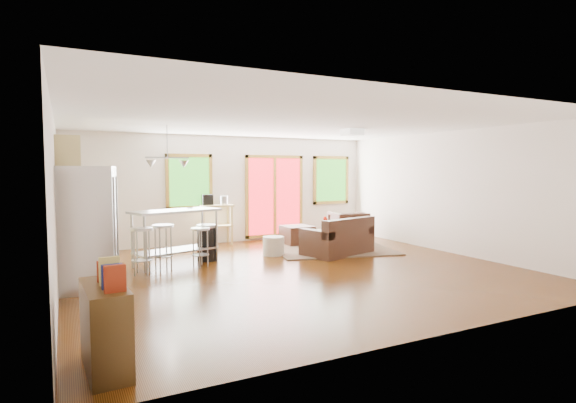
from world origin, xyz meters
name	(u,v)px	position (x,y,z in m)	size (l,w,h in m)	color
floor	(296,270)	(0.00, 0.00, -0.01)	(7.50, 7.00, 0.02)	#351904
ceiling	(296,122)	(0.00, 0.00, 2.61)	(7.50, 7.00, 0.02)	white
back_wall	(229,189)	(0.00, 3.51, 1.30)	(7.50, 0.02, 2.60)	silver
left_wall	(55,204)	(-3.76, 0.00, 1.30)	(0.02, 7.00, 2.60)	silver
right_wall	(452,192)	(3.76, 0.00, 1.30)	(0.02, 7.00, 2.60)	silver
front_wall	(449,215)	(0.00, -3.51, 1.30)	(7.50, 0.02, 2.60)	silver
window_left	(189,182)	(-1.00, 3.46, 1.50)	(1.10, 0.05, 1.30)	#24621A
french_doors	(275,196)	(1.20, 3.46, 1.10)	(1.60, 0.05, 2.10)	red
window_right	(331,180)	(2.90, 3.46, 1.50)	(1.10, 0.05, 1.30)	#24621A
rug	(333,249)	(1.68, 1.42, 0.01)	(2.54, 1.95, 0.03)	#46573A
loveseat	(339,240)	(1.49, 0.89, 0.31)	(1.64, 1.21, 0.78)	black
coffee_table	(335,232)	(2.03, 1.89, 0.33)	(1.07, 0.80, 0.38)	#35220C
armchair	(348,225)	(2.62, 2.21, 0.41)	(0.81, 0.76, 0.83)	black
ottoman	(297,235)	(1.30, 2.43, 0.22)	(0.67, 0.67, 0.44)	black
pouf	(274,246)	(0.23, 1.43, 0.19)	(0.44, 0.44, 0.39)	beige
vase	(325,225)	(1.76, 1.87, 0.51)	(0.20, 0.21, 0.30)	silver
book	(334,223)	(1.96, 1.83, 0.54)	(0.20, 0.03, 0.27)	maroon
cabinets	(74,218)	(-3.49, 1.70, 0.93)	(0.64, 2.24, 2.30)	tan
refrigerator	(90,229)	(-3.32, 0.17, 0.91)	(0.85, 0.83, 1.83)	#B7BABC
island	(176,227)	(-1.79, 1.40, 0.71)	(1.75, 1.09, 1.03)	#B7BABC
cup	(190,209)	(-1.45, 1.68, 1.01)	(0.12, 0.10, 0.12)	white
bar_stool_a	(142,240)	(-2.49, 0.87, 0.59)	(0.49, 0.49, 0.80)	#B7BABC
bar_stool_b	(163,236)	(-2.09, 1.07, 0.60)	(0.45, 0.45, 0.81)	#B7BABC
bar_stool_c	(200,238)	(-1.43, 1.04, 0.53)	(0.44, 0.44, 0.72)	#B7BABC
trash_can	(207,242)	(-1.17, 1.52, 0.36)	(0.48, 0.48, 0.71)	black
kitchen_cart	(215,210)	(-0.43, 3.33, 0.82)	(0.83, 0.59, 1.20)	tan
bookshelf	(106,326)	(-3.35, -2.79, 0.40)	(0.38, 0.88, 1.01)	#35220C
ceiling_flush	(352,132)	(1.60, 0.60, 2.53)	(0.35, 0.35, 0.12)	white
pendant_light	(168,163)	(-1.90, 1.50, 1.90)	(0.80, 0.18, 0.79)	gray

